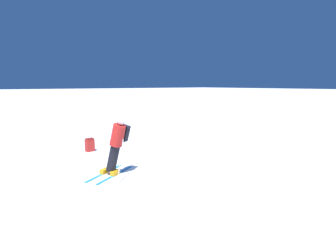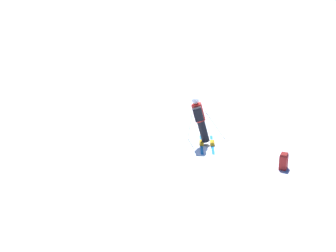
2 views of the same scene
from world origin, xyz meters
name	(u,v)px [view 1 (image 1 of 2)]	position (x,y,z in m)	size (l,w,h in m)	color
ground_plane	(112,176)	(0.00, 0.00, 0.00)	(300.00, 300.00, 0.00)	white
skier	(117,142)	(0.05, 0.15, 0.93)	(1.43, 1.62, 1.71)	#1E7AC6
spare_backpack	(90,145)	(-2.97, 0.47, 0.24)	(0.26, 0.32, 0.50)	#AD231E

